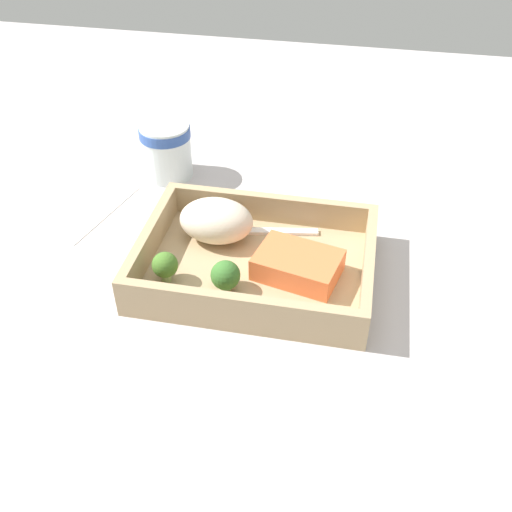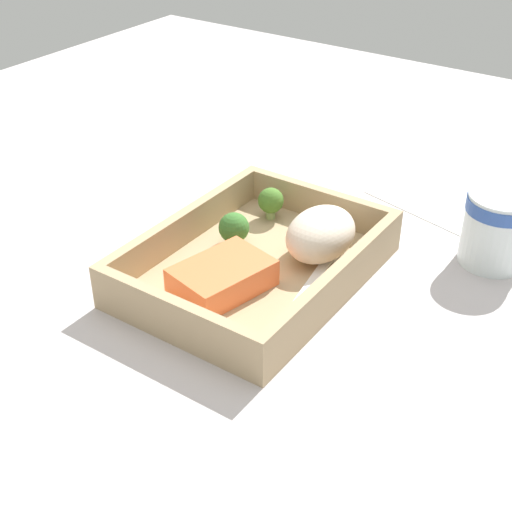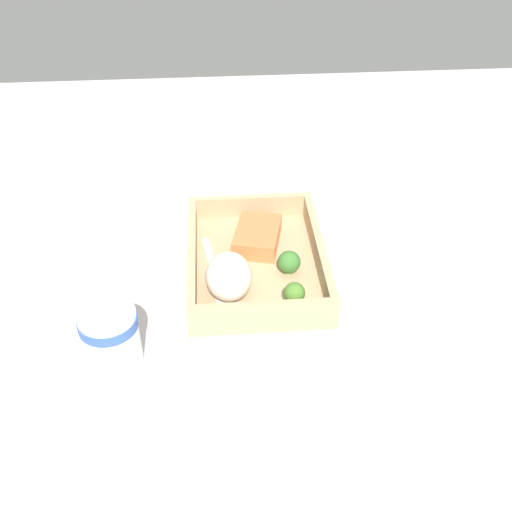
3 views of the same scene
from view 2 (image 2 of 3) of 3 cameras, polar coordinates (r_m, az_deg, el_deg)
The scene contains 10 objects.
ground_plane at distance 78.29cm, azimuth 0.00°, elevation -2.28°, with size 160.00×160.00×2.00cm, color #BAB1B1.
takeout_tray at distance 77.38cm, azimuth 0.00°, elevation -1.31°, with size 28.07×20.82×1.20cm, color tan.
tray_rim at distance 76.00cm, azimuth 0.00°, elevation 0.27°, with size 28.07×20.82×3.84cm.
salmon_fillet at distance 73.06cm, azimuth -2.72°, elevation -1.69°, with size 9.79×6.78×2.93cm, color orange.
mashed_potatoes at distance 77.95cm, azimuth 5.20°, elevation 1.76°, with size 9.46×6.86×5.55cm, color beige.
broccoli_floret_1 at distance 80.15cm, azimuth -1.78°, elevation 2.24°, with size 3.48×3.48×3.87cm.
broccoli_floret_2 at distance 85.19cm, azimuth 1.19°, elevation 4.40°, with size 3.09×3.09×3.93cm.
fork at distance 75.65cm, azimuth 4.94°, elevation -1.59°, with size 15.85×4.26×0.44cm.
paper_cup at distance 82.23cm, azimuth 18.77°, elevation 2.34°, with size 7.55×7.55×8.38cm.
receipt_slip at distance 95.16cm, azimuth 13.98°, elevation 4.32°, with size 9.43×15.25×0.24cm, color white.
Camera 2 is at (-52.75, -36.33, 44.03)cm, focal length 50.00 mm.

